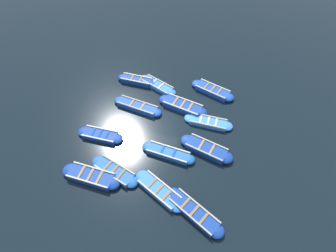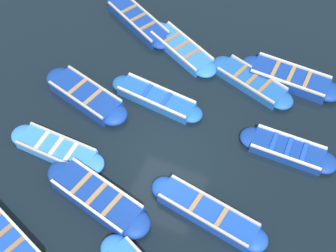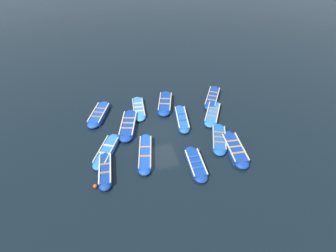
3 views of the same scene
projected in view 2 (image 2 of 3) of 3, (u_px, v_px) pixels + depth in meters
The scene contains 12 objects.
ground_plane at pixel (165, 157), 14.96m from camera, with size 120.00×120.00×0.00m, color black.
boat_stern_in at pixel (97, 197), 13.89m from camera, with size 3.90×1.85×0.47m.
boat_mid_row at pixel (288, 150), 14.93m from camera, with size 3.20×0.97×0.38m.
boat_near_quay at pixel (181, 49), 17.61m from camera, with size 3.51×2.41×0.38m.
boat_alongside at pixel (156, 98), 16.18m from camera, with size 3.57×1.17×0.39m.
boat_outer_right at pixel (57, 149), 14.97m from camera, with size 3.44×1.03×0.35m.
boat_broadside at pixel (138, 21), 18.50m from camera, with size 3.71×2.58×0.41m.
boat_inner_gap at pixel (290, 78), 16.68m from camera, with size 3.76×1.21×0.46m.
boat_far_corner at pixel (86, 96), 16.21m from camera, with size 3.69×1.90×0.46m.
boat_end_of_row at pixel (252, 82), 16.63m from camera, with size 3.45×1.92×0.38m.
boat_outer_left at pixel (208, 213), 13.61m from camera, with size 3.89×1.44×0.43m.
boat_drifting at pixel (2, 237), 13.17m from camera, with size 3.60×2.09×0.43m.
Camera 2 is at (3.12, -7.37, 12.68)m, focal length 50.00 mm.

